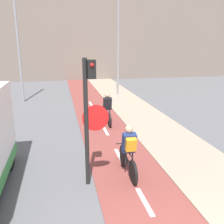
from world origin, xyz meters
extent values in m
cube|color=white|center=(0.00, 3.00, 0.02)|extent=(0.12, 1.10, 0.00)
cube|color=white|center=(0.00, 5.50, 0.02)|extent=(0.12, 1.10, 0.00)
cube|color=white|center=(0.00, 8.00, 0.02)|extent=(0.12, 1.10, 0.00)
cube|color=white|center=(0.00, 10.50, 0.02)|extent=(0.12, 1.10, 0.00)
cube|color=white|center=(0.00, 13.00, 0.02)|extent=(0.12, 1.10, 0.00)
cube|color=slate|center=(0.00, 25.98, 5.89)|extent=(60.00, 5.00, 11.78)
cylinder|color=black|center=(-1.20, 4.09, 1.64)|extent=(0.11, 0.11, 3.27)
cube|color=black|center=(-1.04, 4.09, 3.00)|extent=(0.20, 0.20, 0.44)
sphere|color=red|center=(-1.04, 3.98, 3.11)|extent=(0.09, 0.09, 0.09)
cone|color=red|center=(-0.96, 4.08, 1.80)|extent=(0.67, 0.01, 0.67)
cone|color=silver|center=(-0.96, 4.09, 1.80)|extent=(0.60, 0.02, 0.60)
cylinder|color=gray|center=(-4.10, 14.54, 3.52)|extent=(0.14, 0.14, 7.05)
cylinder|color=gray|center=(2.27, 15.41, 3.55)|extent=(0.14, 0.14, 7.10)
cylinder|color=black|center=(-0.03, 3.83, 0.32)|extent=(0.07, 0.63, 0.63)
cylinder|color=black|center=(-0.03, 4.90, 0.32)|extent=(0.07, 0.63, 0.63)
cylinder|color=black|center=(-0.03, 4.57, 0.48)|extent=(0.04, 0.68, 0.40)
cylinder|color=black|center=(-0.03, 4.08, 0.50)|extent=(0.04, 0.35, 0.42)
cylinder|color=black|center=(-0.03, 4.41, 0.68)|extent=(0.04, 0.99, 0.07)
cylinder|color=black|center=(-0.03, 4.04, 0.31)|extent=(0.04, 0.41, 0.05)
cylinder|color=black|center=(-0.03, 4.90, 0.71)|extent=(0.46, 0.03, 0.03)
cube|color=navy|center=(-0.03, 4.29, 0.98)|extent=(0.36, 0.31, 0.59)
sphere|color=tan|center=(-0.03, 4.33, 1.36)|extent=(0.22, 0.22, 0.22)
cylinder|color=#232328|center=(-0.13, 4.25, 0.55)|extent=(0.04, 0.07, 0.40)
cylinder|color=#232328|center=(0.07, 4.25, 0.55)|extent=(0.04, 0.07, 0.40)
cube|color=orange|center=(-0.03, 4.11, 1.00)|extent=(0.28, 0.23, 0.39)
cylinder|color=black|center=(0.26, 8.46, 0.31)|extent=(0.07, 0.63, 0.63)
cylinder|color=black|center=(0.26, 9.52, 0.31)|extent=(0.07, 0.63, 0.63)
cylinder|color=navy|center=(0.26, 9.19, 0.48)|extent=(0.04, 0.67, 0.39)
cylinder|color=navy|center=(0.26, 8.70, 0.49)|extent=(0.04, 0.35, 0.41)
cylinder|color=navy|center=(0.26, 9.03, 0.67)|extent=(0.04, 0.98, 0.07)
cylinder|color=navy|center=(0.26, 8.66, 0.31)|extent=(0.04, 0.40, 0.05)
cylinder|color=black|center=(0.26, 9.52, 0.71)|extent=(0.46, 0.03, 0.03)
cube|color=black|center=(0.26, 8.91, 0.97)|extent=(0.36, 0.31, 0.59)
sphere|color=tan|center=(0.26, 8.95, 1.35)|extent=(0.22, 0.22, 0.22)
cylinder|color=#232328|center=(0.16, 8.88, 0.54)|extent=(0.04, 0.07, 0.39)
cylinder|color=#232328|center=(0.36, 8.88, 0.54)|extent=(0.04, 0.07, 0.39)
cylinder|color=black|center=(-3.36, 5.33, 0.35)|extent=(0.18, 0.70, 0.70)
camera|label=1|loc=(-1.80, -1.80, 3.59)|focal=40.00mm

